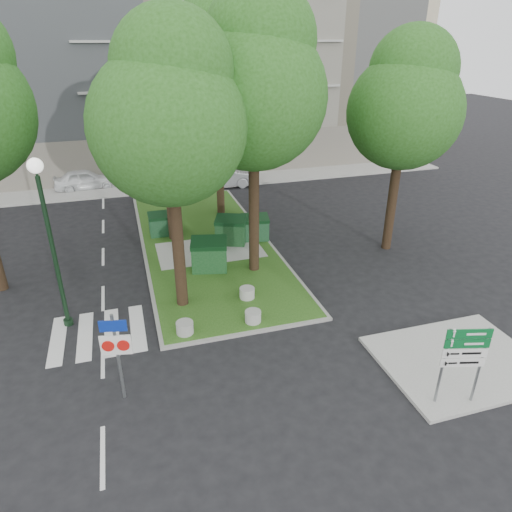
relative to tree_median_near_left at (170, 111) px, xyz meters
name	(u,v)px	position (x,y,z in m)	size (l,w,h in m)	color
ground	(236,335)	(1.41, -2.56, -7.32)	(120.00, 120.00, 0.00)	black
median_island	(206,243)	(1.91, 5.44, -7.26)	(6.00, 16.00, 0.12)	#224E16
median_kerb	(206,243)	(1.91, 5.44, -7.27)	(6.30, 16.30, 0.10)	gray
sidewalk_corner	(458,361)	(7.91, -6.06, -7.26)	(5.00, 4.00, 0.12)	#999993
building_sidewalk	(170,185)	(1.41, 15.94, -7.26)	(42.00, 3.00, 0.12)	#999993
zebra_crossing	(125,329)	(-2.34, -1.06, -7.31)	(5.00, 3.00, 0.01)	silver
apartment_building	(149,58)	(1.41, 23.44, 0.68)	(41.00, 12.00, 16.00)	#BFB08F
tree_median_near_left	(170,111)	(0.00, 0.00, 0.00)	(5.20, 5.20, 10.53)	black
tree_median_near_right	(256,81)	(3.50, 2.00, 0.67)	(5.60, 5.60, 11.46)	black
tree_median_mid	(163,98)	(0.50, 6.50, -0.34)	(4.80, 4.80, 9.99)	black
tree_median_far	(217,62)	(3.70, 9.50, 1.00)	(5.80, 5.80, 11.93)	black
tree_street_right	(407,101)	(10.50, 2.50, -0.33)	(5.00, 5.00, 10.06)	black
dumpster_a	(161,224)	(-0.09, 7.08, -6.63)	(1.29, 0.91, 1.19)	#0F3A1C
dumpster_b	(209,255)	(1.51, 2.47, -6.50)	(1.78, 1.43, 1.46)	#123E18
dumpster_c	(231,231)	(3.11, 4.97, -6.53)	(1.79, 1.55, 1.40)	#103716
dumpster_d	(255,228)	(4.41, 5.13, -6.59)	(1.50, 1.16, 1.27)	#133E1F
bollard_left	(185,328)	(-0.30, -2.06, -6.98)	(0.61, 0.61, 0.43)	#959691
bollard_right	(253,316)	(2.18, -2.06, -6.99)	(0.59, 0.59, 0.42)	#9B9C97
bollard_mid	(247,293)	(2.43, -0.38, -6.98)	(0.60, 0.60, 0.43)	#A3A29E
litter_bin	(233,220)	(3.77, 7.16, -6.87)	(0.37, 0.37, 0.65)	yellow
street_lamp	(48,227)	(-4.28, -0.13, -3.46)	(0.49, 0.49, 6.13)	black
traffic_sign_pole	(116,346)	(-2.47, -4.56, -5.49)	(0.84, 0.22, 2.85)	slate
directional_sign	(464,354)	(6.51, -7.56, -5.56)	(1.20, 0.36, 2.47)	slate
car_white	(85,179)	(-4.18, 16.92, -6.63)	(1.63, 4.04, 1.38)	white
car_silver	(222,175)	(4.91, 14.87, -6.54)	(1.64, 4.70, 1.55)	#A6A7AE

